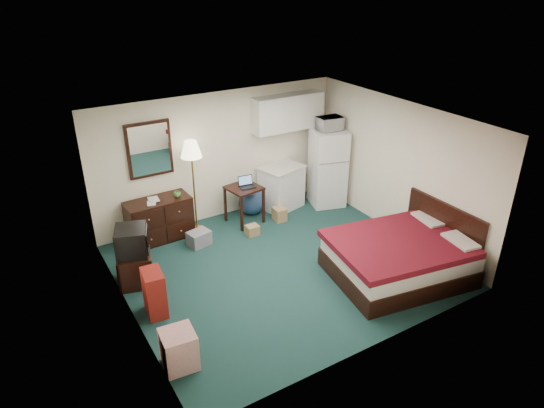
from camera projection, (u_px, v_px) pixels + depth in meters
floor at (281, 266)px, 8.16m from camera, size 5.00×4.50×0.01m
ceiling at (282, 122)px, 7.06m from camera, size 5.00×4.50×0.01m
walls at (281, 199)px, 7.61m from camera, size 5.01×4.51×2.50m
mirror at (149, 149)px, 8.52m from camera, size 0.80×0.06×1.00m
upper_cabinets at (288, 112)px, 9.57m from camera, size 1.50×0.35×0.70m
headboard at (443, 231)px, 8.13m from camera, size 0.06×1.56×1.00m
dresser at (160, 219)px, 8.83m from camera, size 1.18×0.57×0.79m
floor_lamp at (194, 187)px, 8.93m from camera, size 0.42×0.42×1.78m
desk at (244, 205)px, 9.43m from camera, size 0.68×0.68×0.75m
exercise_ball at (252, 202)px, 9.80m from camera, size 0.55×0.55×0.52m
kitchen_counter at (281, 188)px, 10.00m from camera, size 0.92×0.78×0.87m
fridge at (328, 168)px, 10.01m from camera, size 0.82×0.82×1.60m
bed at (399, 258)px, 7.78m from camera, size 2.30×1.93×0.66m
tv_stand at (135, 268)px, 7.65m from camera, size 0.66×0.69×0.52m
suitcase at (154, 293)px, 6.92m from camera, size 0.31×0.46×0.70m
retail_box at (179, 349)px, 6.03m from camera, size 0.45×0.45×0.51m
file_bin at (199, 238)px, 8.74m from camera, size 0.44×0.36×0.27m
cardboard_box_a at (252, 230)px, 9.08m from camera, size 0.23×0.20×0.20m
cardboard_box_b at (279, 214)px, 9.60m from camera, size 0.24×0.27×0.26m
laptop at (247, 183)px, 9.21m from camera, size 0.31×0.27×0.20m
crt_tv at (131, 241)px, 7.45m from camera, size 0.62×0.65×0.44m
microwave at (330, 122)px, 9.60m from camera, size 0.51×0.31×0.33m
book_a at (146, 199)px, 8.46m from camera, size 0.15×0.06×0.20m
book_b at (148, 195)px, 8.56m from camera, size 0.18×0.04×0.25m
mug at (177, 194)px, 8.75m from camera, size 0.15×0.13×0.13m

